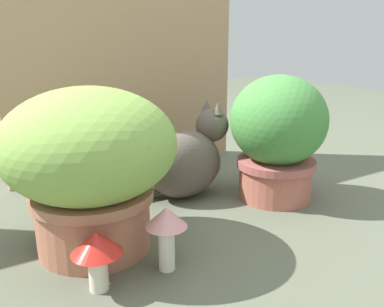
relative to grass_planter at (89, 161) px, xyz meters
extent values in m
plane|color=#565C4B|center=(0.24, 0.00, -0.23)|extent=(6.00, 6.00, 0.00)
cube|color=tan|center=(0.34, 0.53, 0.24)|extent=(0.91, 0.03, 0.92)
cylinder|color=#AD674E|center=(0.00, 0.00, -0.15)|extent=(0.28, 0.28, 0.15)
cylinder|color=#AA6D53|center=(0.00, 0.00, -0.09)|extent=(0.30, 0.30, 0.02)
ellipsoid|color=#80AA4A|center=(0.00, 0.00, 0.04)|extent=(0.42, 0.42, 0.27)
cylinder|color=#B46150|center=(0.61, 0.01, -0.16)|extent=(0.23, 0.23, 0.13)
cylinder|color=#AE5A54|center=(0.61, 0.01, -0.11)|extent=(0.25, 0.25, 0.02)
ellipsoid|color=#45893F|center=(0.61, 0.01, 0.03)|extent=(0.30, 0.30, 0.28)
ellipsoid|color=brown|center=(0.37, 0.17, -0.12)|extent=(0.27, 0.18, 0.22)
ellipsoid|color=gray|center=(0.46, 0.18, -0.13)|extent=(0.08, 0.10, 0.11)
sphere|color=brown|center=(0.48, 0.18, 0.00)|extent=(0.12, 0.12, 0.11)
cone|color=brown|center=(0.47, 0.21, 0.06)|extent=(0.04, 0.04, 0.04)
cone|color=brown|center=(0.48, 0.15, 0.06)|extent=(0.04, 0.04, 0.04)
cylinder|color=brown|center=(0.25, 0.21, -0.20)|extent=(0.19, 0.05, 0.07)
cylinder|color=white|center=(0.10, -0.19, -0.17)|extent=(0.04, 0.04, 0.11)
cone|color=pink|center=(0.10, -0.19, -0.10)|extent=(0.09, 0.09, 0.04)
cylinder|color=beige|center=(-0.05, -0.18, -0.18)|extent=(0.04, 0.04, 0.09)
cone|color=red|center=(-0.05, -0.18, -0.12)|extent=(0.11, 0.11, 0.05)
camera|label=1|loc=(-0.29, -0.94, 0.30)|focal=39.30mm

